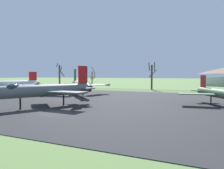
% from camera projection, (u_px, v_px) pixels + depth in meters
% --- Properties ---
extents(ground_plane, '(600.00, 600.00, 0.00)m').
position_uv_depth(ground_plane, '(53.00, 114.00, 26.55)').
color(ground_plane, '#607F42').
extents(asphalt_apron, '(83.84, 46.06, 0.05)m').
position_uv_depth(asphalt_apron, '(106.00, 101.00, 39.00)').
color(asphalt_apron, '#28282B').
rests_on(asphalt_apron, ground).
extents(grass_verge_strip, '(143.84, 12.00, 0.06)m').
position_uv_depth(grass_verge_strip, '(152.00, 91.00, 65.16)').
color(grass_verge_strip, '#50673B').
rests_on(grass_verge_strip, ground).
extents(jet_fighter_front_left, '(14.38, 16.85, 5.35)m').
position_uv_depth(jet_fighter_front_left, '(5.00, 84.00, 52.78)').
color(jet_fighter_front_left, silver).
rests_on(jet_fighter_front_left, ground).
extents(jet_fighter_front_right, '(15.17, 15.23, 5.98)m').
position_uv_depth(jet_fighter_front_right, '(80.00, 85.00, 49.02)').
color(jet_fighter_front_right, '#B7B293').
rests_on(jet_fighter_front_right, ground).
extents(info_placard_front_right, '(0.65, 0.41, 1.05)m').
position_uv_depth(info_placard_front_right, '(83.00, 97.00, 39.43)').
color(info_placard_front_right, black).
rests_on(info_placard_front_right, ground).
extents(jet_fighter_rear_center, '(10.41, 12.13, 4.51)m').
position_uv_depth(jet_fighter_rear_center, '(221.00, 93.00, 32.10)').
color(jet_fighter_rear_center, '#4C6B47').
rests_on(jet_fighter_rear_center, ground).
extents(jet_fighter_rear_left, '(11.31, 16.72, 5.98)m').
position_uv_depth(jet_fighter_rear_left, '(39.00, 90.00, 30.87)').
color(jet_fighter_rear_left, '#565B60').
rests_on(jet_fighter_rear_left, ground).
extents(bare_tree_far_left, '(2.72, 2.64, 8.96)m').
position_uv_depth(bare_tree_far_left, '(60.00, 75.00, 82.35)').
color(bare_tree_far_left, brown).
rests_on(bare_tree_far_left, ground).
extents(bare_tree_left_of_center, '(2.35, 2.49, 7.54)m').
position_uv_depth(bare_tree_left_of_center, '(92.00, 78.00, 79.74)').
color(bare_tree_left_of_center, brown).
rests_on(bare_tree_left_of_center, ground).
extents(bare_tree_center, '(2.52, 2.55, 8.47)m').
position_uv_depth(bare_tree_center, '(152.00, 75.00, 69.04)').
color(bare_tree_center, '#42382D').
rests_on(bare_tree_center, ground).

